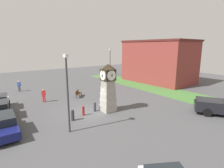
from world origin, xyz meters
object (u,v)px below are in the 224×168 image
(car_by_building, at_px, (4,125))
(bollard_mid_row, at_px, (83,111))
(bench, at_px, (78,93))
(bollard_near_tower, at_px, (95,107))
(pedestrian_near_bench, at_px, (19,85))
(street_lamp_far_side, at_px, (67,88))
(clock_tower, at_px, (108,88))
(street_lamp_near_road, at_px, (110,60))
(pedestrian_crossing_lot, at_px, (44,95))
(bollard_far_row, at_px, (73,115))

(car_by_building, bearing_deg, bollard_mid_row, 88.65)
(bollard_mid_row, bearing_deg, bench, 159.41)
(bollard_near_tower, distance_m, pedestrian_near_bench, 14.58)
(street_lamp_far_side, bearing_deg, bollard_near_tower, 125.18)
(clock_tower, bearing_deg, car_by_building, -93.53)
(car_by_building, bearing_deg, bollard_near_tower, 90.93)
(bollard_near_tower, bearing_deg, street_lamp_near_road, 140.92)
(pedestrian_near_bench, bearing_deg, bollard_mid_row, 14.37)
(pedestrian_crossing_lot, distance_m, street_lamp_far_side, 9.35)
(bollard_near_tower, height_order, bollard_far_row, bollard_far_row)
(bollard_near_tower, xyz_separation_m, bollard_mid_row, (0.29, -1.45, -0.03))
(bollard_far_row, distance_m, street_lamp_far_side, 3.69)
(clock_tower, distance_m, car_by_building, 9.42)
(pedestrian_crossing_lot, height_order, street_lamp_far_side, street_lamp_far_side)
(bollard_near_tower, bearing_deg, pedestrian_near_bench, -159.82)
(street_lamp_far_side, bearing_deg, car_by_building, -121.54)
(car_by_building, height_order, pedestrian_near_bench, pedestrian_near_bench)
(bollard_near_tower, height_order, car_by_building, car_by_building)
(bollard_mid_row, bearing_deg, street_lamp_far_side, -44.69)
(bollard_far_row, bearing_deg, bollard_mid_row, 112.02)
(clock_tower, height_order, bollard_mid_row, clock_tower)
(pedestrian_crossing_lot, distance_m, street_lamp_near_road, 20.93)
(street_lamp_near_road, bearing_deg, bollard_near_tower, -39.08)
(bollard_near_tower, xyz_separation_m, street_lamp_far_side, (2.72, -3.85, 3.00))
(bench, distance_m, pedestrian_crossing_lot, 4.34)
(bollard_near_tower, bearing_deg, bench, 171.60)
(clock_tower, bearing_deg, street_lamp_far_side, -68.22)
(bollard_near_tower, distance_m, bollard_far_row, 2.91)
(bollard_mid_row, distance_m, pedestrian_crossing_lot, 6.85)
(clock_tower, xyz_separation_m, pedestrian_near_bench, (-14.39, -6.22, -1.50))
(bollard_far_row, distance_m, pedestrian_near_bench, 14.69)
(pedestrian_near_bench, height_order, street_lamp_far_side, street_lamp_far_side)
(bollard_far_row, bearing_deg, clock_tower, 91.82)
(bollard_far_row, bearing_deg, bollard_near_tower, 106.54)
(bench, xyz_separation_m, street_lamp_near_road, (-11.49, 13.24, 2.99))
(clock_tower, height_order, bench, clock_tower)
(car_by_building, relative_size, street_lamp_near_road, 0.72)
(car_by_building, xyz_separation_m, bench, (-6.01, 8.93, -0.23))
(clock_tower, distance_m, street_lamp_near_road, 22.24)
(bollard_mid_row, distance_m, street_lamp_far_side, 4.57)
(clock_tower, relative_size, bench, 3.07)
(bollard_mid_row, relative_size, street_lamp_far_side, 0.16)
(clock_tower, bearing_deg, pedestrian_crossing_lot, -146.43)
(clock_tower, xyz_separation_m, street_lamp_far_side, (2.01, -5.04, 1.09))
(bollard_mid_row, distance_m, bollard_far_row, 1.44)
(street_lamp_near_road, bearing_deg, clock_tower, -35.56)
(bollard_mid_row, distance_m, car_by_building, 6.62)
(pedestrian_crossing_lot, relative_size, street_lamp_far_side, 0.27)
(bench, bearing_deg, car_by_building, -56.05)
(bollard_mid_row, distance_m, pedestrian_near_bench, 14.43)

